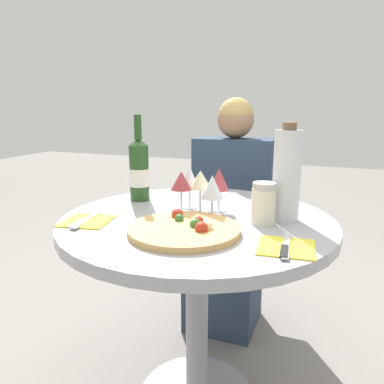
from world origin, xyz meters
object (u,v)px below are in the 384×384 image
(chair_behind_diner, at_px, (235,233))
(wine_bottle, at_px, (139,170))
(tall_carafe, at_px, (287,175))
(seated_diner, at_px, (229,225))
(pizza_large, at_px, (185,229))
(dining_table, at_px, (197,255))

(chair_behind_diner, relative_size, wine_bottle, 2.54)
(wine_bottle, bearing_deg, tall_carafe, -6.60)
(seated_diner, bearing_deg, chair_behind_diner, -90.00)
(pizza_large, height_order, wine_bottle, wine_bottle)
(chair_behind_diner, height_order, wine_bottle, wine_bottle)
(seated_diner, distance_m, tall_carafe, 0.75)
(seated_diner, distance_m, pizza_large, 0.82)
(chair_behind_diner, xyz_separation_m, seated_diner, (0.00, -0.14, 0.09))
(seated_diner, bearing_deg, wine_bottle, 62.70)
(chair_behind_diner, height_order, tall_carafe, tall_carafe)
(pizza_large, distance_m, tall_carafe, 0.38)
(pizza_large, relative_size, wine_bottle, 1.00)
(dining_table, xyz_separation_m, chair_behind_diner, (-0.05, 0.76, -0.18))
(chair_behind_diner, bearing_deg, wine_bottle, 68.12)
(dining_table, distance_m, pizza_large, 0.22)
(wine_bottle, bearing_deg, dining_table, -25.83)
(seated_diner, bearing_deg, tall_carafe, 121.48)
(chair_behind_diner, distance_m, tall_carafe, 0.90)
(chair_behind_diner, distance_m, wine_bottle, 0.80)
(seated_diner, height_order, tall_carafe, seated_diner)
(dining_table, height_order, tall_carafe, tall_carafe)
(chair_behind_diner, xyz_separation_m, wine_bottle, (-0.25, -0.62, 0.44))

